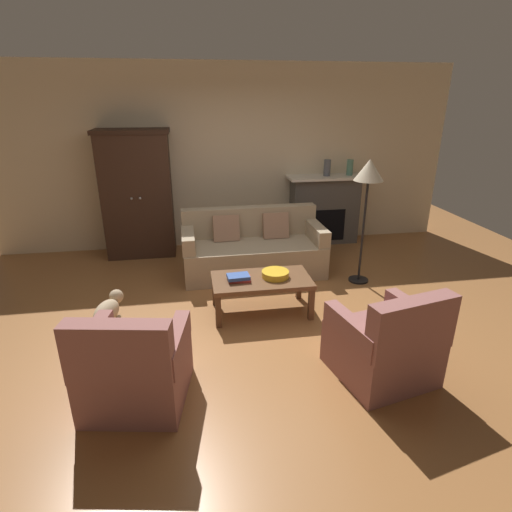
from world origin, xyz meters
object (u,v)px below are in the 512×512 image
couch (253,250)px  fruit_bowl (275,274)px  book_stack (239,278)px  fireplace (324,209)px  armchair_near_left (134,369)px  armchair_near_right (386,346)px  armoire (138,194)px  mantel_vase_slate (327,168)px  floor_lamp (368,178)px  dog (108,311)px  coffee_table (261,283)px  mantel_vase_jade (350,167)px

couch → fruit_bowl: 1.17m
book_stack → fireplace: bearing=52.7°
armchair_near_left → armchair_near_right: size_ratio=0.98×
couch → armchair_near_right: armchair_near_right is taller
couch → book_stack: (-0.34, -1.19, 0.14)m
fireplace → armchair_near_right: fireplace is taller
armoire → mantel_vase_slate: 2.97m
armchair_near_left → floor_lamp: bearing=35.6°
fireplace → dog: size_ratio=2.28×
armchair_near_left → floor_lamp: size_ratio=0.56×
book_stack → couch: bearing=73.9°
fireplace → coffee_table: size_ratio=1.15×
coffee_table → mantel_vase_jade: size_ratio=4.42×
fruit_bowl → dog: bearing=-174.4°
coffee_table → dog: 1.65m
fireplace → dog: fireplace is taller
couch → armoire: bearing=148.5°
armchair_near_left → armchair_near_right: bearing=-0.5°
armchair_near_left → dog: bearing=109.1°
fireplace → couch: 1.74m
mantel_vase_slate → mantel_vase_jade: size_ratio=1.02×
armoire → book_stack: size_ratio=6.97×
armoire → book_stack: 2.54m
armchair_near_left → armchair_near_right: same height
fruit_bowl → armchair_near_left: 1.93m
armchair_near_left → dog: armchair_near_left is taller
fireplace → floor_lamp: bearing=-90.6°
armoire → book_stack: (1.24, -2.16, -0.49)m
armchair_near_left → mantel_vase_jade: bearing=48.7°
armoire → mantel_vase_slate: size_ratio=7.38×
mantel_vase_jade → dog: 4.32m
armoire → mantel_vase_jade: armoire is taller
armoire → coffee_table: (1.50, -2.14, -0.58)m
fireplace → armchair_near_left: size_ratio=1.41×
fireplace → dog: 3.92m
mantel_vase_slate → coffee_table: bearing=-123.4°
fireplace → armchair_near_right: 3.60m
couch → fruit_bowl: (0.07, -1.16, 0.14)m
armchair_near_left → floor_lamp: floor_lamp is taller
couch → armchair_near_right: 2.60m
fireplace → book_stack: size_ratio=4.67×
mantel_vase_slate → floor_lamp: 1.59m
armchair_near_right → dog: bearing=155.2°
couch → book_stack: bearing=-106.1°
armchair_near_left → dog: (-0.39, 1.13, -0.07)m
book_stack → fruit_bowl: bearing=3.6°
fruit_bowl → floor_lamp: 1.69m
coffee_table → armchair_near_left: (-1.25, -1.30, -0.05)m
fruit_bowl → floor_lamp: (1.27, 0.61, 0.93)m
fireplace → coffee_table: 2.66m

